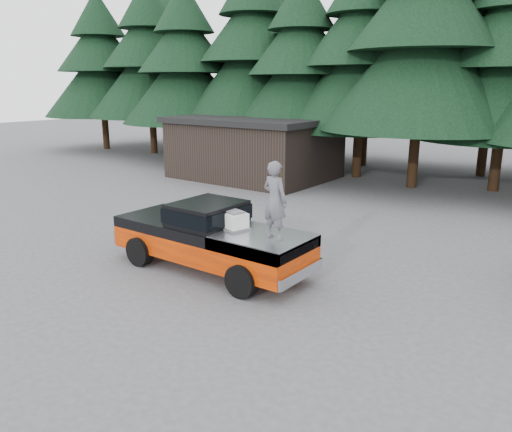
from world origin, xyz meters
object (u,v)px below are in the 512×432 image
Objects in this scene: utility_building at (254,147)px; man_on_bed at (275,200)px; pickup_truck at (211,247)px; air_compressor at (234,221)px.

man_on_bed is at bearing -51.39° from utility_building.
pickup_truck is 1.23m from air_compressor.
utility_building is (-9.74, 12.20, -0.63)m from man_on_bed.
air_compressor reaches higher than pickup_truck.
utility_building is at bearing -43.88° from man_on_bed.
utility_building reaches higher than air_compressor.
man_on_bed is 15.63m from utility_building.
air_compressor is 14.80m from utility_building.
utility_building reaches higher than pickup_truck.
air_compressor is (0.86, -0.01, 0.88)m from pickup_truck.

